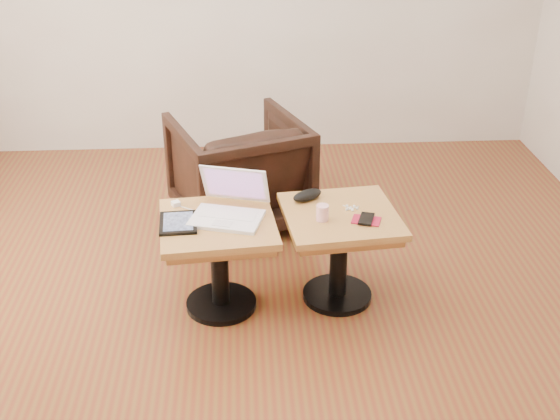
{
  "coord_description": "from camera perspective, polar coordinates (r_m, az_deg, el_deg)",
  "views": [
    {
      "loc": [
        -0.03,
        -3.0,
        2.16
      ],
      "look_at": [
        0.15,
        0.05,
        0.56
      ],
      "focal_mm": 45.0,
      "sensor_mm": 36.0,
      "label": 1
    }
  ],
  "objects": [
    {
      "name": "charging_adapter",
      "position": [
        3.63,
        -8.47,
        0.52
      ],
      "size": [
        0.05,
        0.05,
        0.02
      ],
      "primitive_type": "cube",
      "rotation": [
        0.0,
        0.0,
        0.48
      ],
      "color": "white",
      "rests_on": "side_table_left"
    },
    {
      "name": "room_shell",
      "position": [
        3.11,
        -2.7,
        12.48
      ],
      "size": [
        4.52,
        4.52,
        2.71
      ],
      "color": "maroon",
      "rests_on": "ground"
    },
    {
      "name": "striped_cup",
      "position": [
        3.45,
        3.46,
        -0.22
      ],
      "size": [
        0.06,
        0.06,
        0.08
      ],
      "primitive_type": "cylinder",
      "rotation": [
        0.0,
        0.0,
        -0.03
      ],
      "color": "#EC6C84",
      "rests_on": "side_table_right"
    },
    {
      "name": "earbuds_tangle",
      "position": [
        3.58,
        5.82,
        0.17
      ],
      "size": [
        0.08,
        0.06,
        0.01
      ],
      "color": "white",
      "rests_on": "side_table_right"
    },
    {
      "name": "phone_on_sleeve",
      "position": [
        3.48,
        7.03,
        -0.77
      ],
      "size": [
        0.16,
        0.14,
        0.02
      ],
      "rotation": [
        0.0,
        0.0,
        -0.32
      ],
      "color": "maroon",
      "rests_on": "side_table_right"
    },
    {
      "name": "side_table_right",
      "position": [
        3.6,
        4.88,
        -2.03
      ],
      "size": [
        0.62,
        0.62,
        0.51
      ],
      "rotation": [
        0.0,
        0.0,
        0.11
      ],
      "color": "black",
      "rests_on": "ground"
    },
    {
      "name": "tablet",
      "position": [
        3.46,
        -8.27,
        -1.03
      ],
      "size": [
        0.2,
        0.24,
        0.02
      ],
      "rotation": [
        0.0,
        0.0,
        0.07
      ],
      "color": "black",
      "rests_on": "side_table_left"
    },
    {
      "name": "laptop",
      "position": [
        3.49,
        -4.14,
        0.23
      ],
      "size": [
        0.42,
        0.41,
        0.23
      ],
      "rotation": [
        0.0,
        0.0,
        -0.28
      ],
      "color": "white",
      "rests_on": "side_table_left"
    },
    {
      "name": "side_table_left",
      "position": [
        3.53,
        -5.02,
        -2.69
      ],
      "size": [
        0.62,
        0.62,
        0.51
      ],
      "rotation": [
        0.0,
        0.0,
        0.1
      ],
      "color": "black",
      "rests_on": "ground"
    },
    {
      "name": "glasses_case",
      "position": [
        3.65,
        2.24,
        1.22
      ],
      "size": [
        0.19,
        0.16,
        0.05
      ],
      "primitive_type": "ellipsoid",
      "rotation": [
        0.0,
        0.0,
        0.55
      ],
      "color": "black",
      "rests_on": "side_table_right"
    },
    {
      "name": "armchair",
      "position": [
        4.38,
        -3.37,
        3.14
      ],
      "size": [
        0.96,
        0.98,
        0.7
      ],
      "primitive_type": "imported",
      "rotation": [
        0.0,
        0.0,
        3.5
      ],
      "color": "black",
      "rests_on": "ground"
    }
  ]
}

